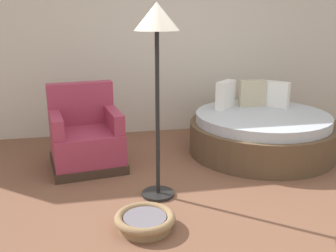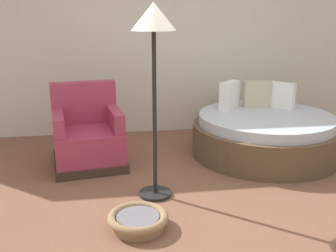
% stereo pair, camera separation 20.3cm
% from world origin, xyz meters
% --- Properties ---
extents(ground_plane, '(8.00, 8.00, 0.02)m').
position_xyz_m(ground_plane, '(0.00, 0.00, -0.01)').
color(ground_plane, brown).
extents(back_wall, '(8.00, 0.12, 2.93)m').
position_xyz_m(back_wall, '(0.00, 2.56, 1.46)').
color(back_wall, beige).
rests_on(back_wall, ground_plane).
extents(round_daybed, '(1.81, 1.81, 0.87)m').
position_xyz_m(round_daybed, '(1.09, 1.30, 0.26)').
color(round_daybed, brown).
rests_on(round_daybed, ground_plane).
extents(red_armchair, '(0.91, 0.91, 0.94)m').
position_xyz_m(red_armchair, '(-1.10, 1.28, 0.33)').
color(red_armchair, '#38281E').
rests_on(red_armchair, ground_plane).
extents(pet_basket, '(0.51, 0.51, 0.13)m').
position_xyz_m(pet_basket, '(-0.63, -0.25, 0.07)').
color(pet_basket, '#8E704C').
rests_on(pet_basket, ground_plane).
extents(floor_lamp, '(0.40, 0.40, 1.82)m').
position_xyz_m(floor_lamp, '(-0.41, 0.34, 1.53)').
color(floor_lamp, black).
rests_on(floor_lamp, ground_plane).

